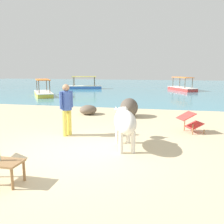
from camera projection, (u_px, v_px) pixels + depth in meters
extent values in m
cube|color=#CCB78E|center=(73.00, 152.00, 6.18)|extent=(18.00, 14.00, 0.04)
cube|color=teal|center=(144.00, 87.00, 27.35)|extent=(60.00, 36.00, 0.03)
cylinder|color=silver|center=(117.00, 134.00, 6.81)|extent=(0.11, 0.11, 0.55)
cylinder|color=silver|center=(128.00, 134.00, 6.83)|extent=(0.11, 0.11, 0.55)
cylinder|color=silver|center=(121.00, 143.00, 6.00)|extent=(0.11, 0.11, 0.55)
cylinder|color=silver|center=(133.00, 142.00, 6.02)|extent=(0.11, 0.11, 0.55)
ellipsoid|color=silver|center=(125.00, 122.00, 6.34)|extent=(0.97, 1.60, 0.60)
ellipsoid|color=silver|center=(121.00, 112.00, 7.23)|extent=(0.35, 0.45, 0.28)
cone|color=silver|center=(116.00, 108.00, 7.20)|extent=(0.12, 0.12, 0.10)
cone|color=silver|center=(125.00, 108.00, 7.22)|extent=(0.12, 0.12, 0.10)
ellipsoid|color=silver|center=(124.00, 110.00, 6.55)|extent=(0.31, 0.34, 0.20)
cube|color=olive|center=(1.00, 162.00, 4.41)|extent=(0.77, 0.45, 0.04)
cylinder|color=olive|center=(24.00, 171.00, 4.54)|extent=(0.05, 0.05, 0.39)
cylinder|color=olive|center=(12.00, 179.00, 4.20)|extent=(0.05, 0.05, 0.39)
cylinder|color=olive|center=(195.00, 128.00, 8.33)|extent=(0.04, 0.04, 0.14)
cylinder|color=olive|center=(204.00, 132.00, 7.83)|extent=(0.04, 0.04, 0.14)
cylinder|color=olive|center=(184.00, 126.00, 8.22)|extent=(0.04, 0.04, 0.34)
cylinder|color=olive|center=(193.00, 129.00, 7.72)|extent=(0.04, 0.04, 0.34)
cube|color=red|center=(194.00, 125.00, 8.00)|extent=(0.61, 0.65, 0.21)
cube|color=red|center=(186.00, 116.00, 7.88)|extent=(0.64, 0.67, 0.23)
cylinder|color=#DBC64C|center=(65.00, 123.00, 7.52)|extent=(0.14, 0.14, 0.82)
cylinder|color=#DBC64C|center=(69.00, 122.00, 7.66)|extent=(0.14, 0.14, 0.82)
cylinder|color=#334C99|center=(66.00, 101.00, 7.46)|extent=(0.32, 0.32, 0.58)
cylinder|color=#334C99|center=(61.00, 100.00, 7.30)|extent=(0.09, 0.09, 0.52)
cylinder|color=#334C99|center=(71.00, 99.00, 7.62)|extent=(0.09, 0.09, 0.52)
sphere|color=#997051|center=(66.00, 88.00, 7.39)|extent=(0.22, 0.22, 0.22)
ellipsoid|color=#6B5B4C|center=(88.00, 110.00, 11.12)|extent=(1.07, 1.09, 0.43)
ellipsoid|color=brown|center=(129.00, 107.00, 10.57)|extent=(0.85, 1.11, 0.81)
cube|color=#C63833|center=(182.00, 89.00, 23.37)|extent=(2.65, 3.70, 0.28)
cube|color=white|center=(182.00, 87.00, 23.35)|extent=(2.74, 3.79, 0.04)
cylinder|color=brown|center=(192.00, 83.00, 22.34)|extent=(0.06, 0.06, 0.95)
cylinder|color=brown|center=(185.00, 83.00, 22.14)|extent=(0.06, 0.06, 0.95)
cylinder|color=brown|center=(180.00, 82.00, 24.39)|extent=(0.06, 0.06, 0.95)
cylinder|color=brown|center=(173.00, 82.00, 24.18)|extent=(0.06, 0.06, 0.95)
cube|color=orange|center=(183.00, 77.00, 23.17)|extent=(2.00, 2.66, 0.06)
cube|color=#3866B7|center=(84.00, 87.00, 25.36)|extent=(3.76, 1.91, 0.28)
cube|color=white|center=(84.00, 86.00, 25.33)|extent=(3.84, 1.98, 0.04)
cylinder|color=brown|center=(95.00, 81.00, 25.65)|extent=(0.06, 0.06, 0.95)
cylinder|color=brown|center=(94.00, 82.00, 24.90)|extent=(0.06, 0.06, 0.95)
cylinder|color=brown|center=(74.00, 81.00, 25.60)|extent=(0.06, 0.06, 0.95)
cylinder|color=brown|center=(73.00, 82.00, 24.84)|extent=(0.06, 0.06, 0.95)
cube|color=#EFD14C|center=(84.00, 77.00, 25.16)|extent=(2.67, 1.50, 0.06)
cube|color=gold|center=(43.00, 94.00, 18.82)|extent=(2.88, 3.62, 0.28)
cube|color=white|center=(43.00, 92.00, 18.79)|extent=(2.97, 3.71, 0.04)
cylinder|color=brown|center=(50.00, 87.00, 17.85)|extent=(0.06, 0.06, 0.95)
cylinder|color=brown|center=(39.00, 87.00, 17.58)|extent=(0.06, 0.06, 0.95)
cylinder|color=brown|center=(47.00, 85.00, 19.84)|extent=(0.06, 0.06, 0.95)
cylinder|color=brown|center=(37.00, 85.00, 19.57)|extent=(0.06, 0.06, 0.95)
cube|color=orange|center=(43.00, 80.00, 18.62)|extent=(2.15, 2.62, 0.06)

